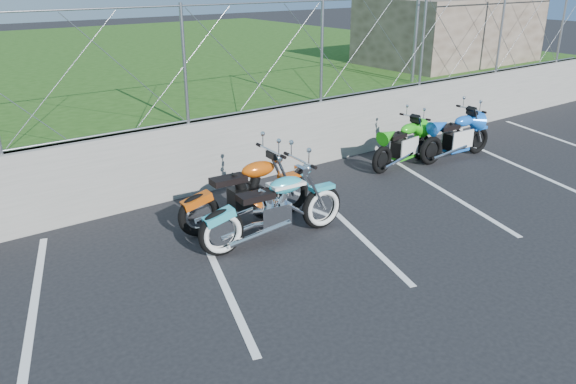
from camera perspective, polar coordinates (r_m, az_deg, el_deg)
ground at (r=7.19m, az=-3.59°, el=-10.05°), size 90.00×90.00×0.00m
retaining_wall at (r=9.78m, az=-15.05°, el=2.18°), size 30.00×0.22×1.30m
grass_field at (r=19.21m, az=-26.77°, el=9.87°), size 30.00×20.00×1.30m
stone_building at (r=17.52m, az=16.08°, el=15.53°), size 5.00×3.00×1.80m
chain_link_fence at (r=9.39m, az=-16.02°, el=11.73°), size 28.00×0.03×2.00m
sign_pole at (r=13.92m, az=12.98°, el=16.97°), size 0.08×0.08×3.00m
parking_lines at (r=8.51m, az=-0.54°, el=-4.71°), size 18.29×4.31×0.01m
cruiser_turquoise at (r=8.26m, az=-1.28°, el=-1.89°), size 2.42×0.76×1.20m
naked_orange at (r=8.85m, az=-4.06°, el=-0.23°), size 2.32×0.79×1.16m
sportbike_green at (r=11.80m, az=11.64°, el=4.62°), size 1.92×0.68×0.99m
sportbike_blue at (r=12.55m, az=16.76°, el=5.26°), size 2.04×0.73×1.06m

